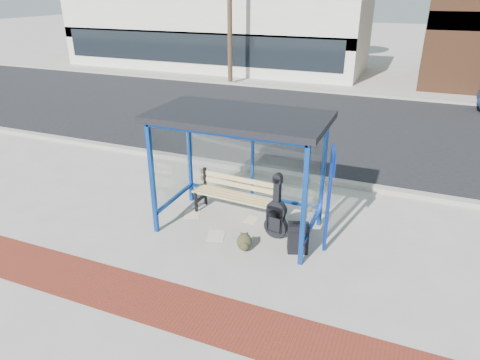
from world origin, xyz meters
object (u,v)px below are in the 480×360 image
at_px(suitcase, 298,238).
at_px(backpack, 244,242).
at_px(guitar_bag, 276,216).
at_px(bench, 236,193).

height_order(suitcase, backpack, suitcase).
relative_size(guitar_bag, suitcase, 1.98).
bearing_deg(suitcase, bench, 130.70).
distance_m(guitar_bag, suitcase, 0.68).
bearing_deg(bench, guitar_bag, -23.03).
bearing_deg(suitcase, backpack, 178.08).
relative_size(bench, suitcase, 2.97).
bearing_deg(bench, backpack, -57.19).
relative_size(bench, guitar_bag, 1.50).
bearing_deg(suitcase, guitar_bag, 126.21).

